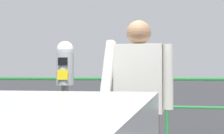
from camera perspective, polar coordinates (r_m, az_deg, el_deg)
parking_meter at (r=3.17m, az=-7.87°, el=-3.12°), size 0.16×0.17×1.42m
pedestrian_at_meter at (r=2.96m, az=4.51°, el=-5.56°), size 0.59×0.40×1.59m
background_railing at (r=5.90m, az=0.17°, el=-4.71°), size 24.06×0.06×1.07m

